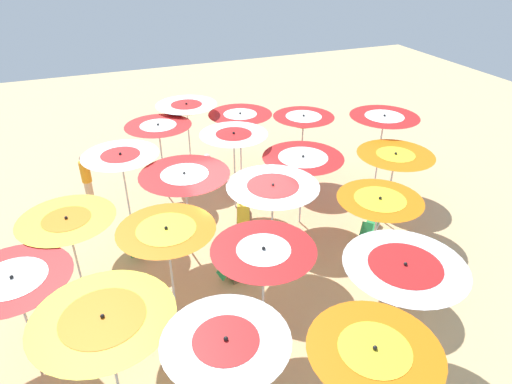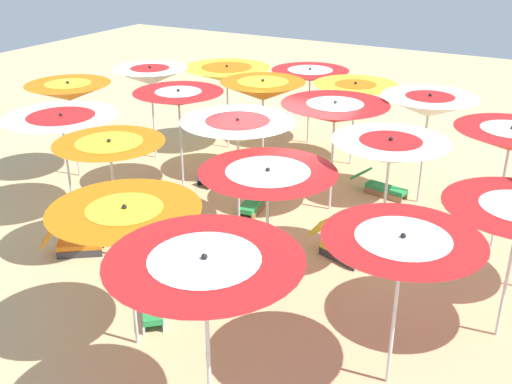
% 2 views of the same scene
% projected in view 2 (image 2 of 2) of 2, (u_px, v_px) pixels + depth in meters
% --- Properties ---
extents(ground, '(39.62, 39.62, 0.04)m').
position_uv_depth(ground, '(276.00, 225.00, 12.53)').
color(ground, '#D1B57F').
extents(beach_umbrella_1, '(2.03, 2.03, 2.44)m').
position_uv_depth(beach_umbrella_1, '(511.00, 139.00, 10.76)').
color(beach_umbrella_1, silver).
rests_on(beach_umbrella_1, ground).
extents(beach_umbrella_2, '(2.01, 2.01, 2.48)m').
position_uv_depth(beach_umbrella_2, '(429.00, 106.00, 12.62)').
color(beach_umbrella_2, silver).
rests_on(beach_umbrella_2, ground).
extents(beach_umbrella_3, '(2.09, 2.09, 2.16)m').
position_uv_depth(beach_umbrella_3, '(355.00, 91.00, 14.85)').
color(beach_umbrella_3, silver).
rests_on(beach_umbrella_3, ground).
extents(beach_umbrella_4, '(2.11, 2.11, 2.14)m').
position_uv_depth(beach_umbrella_4, '(310.00, 75.00, 16.36)').
color(beach_umbrella_4, silver).
rests_on(beach_umbrella_4, ground).
extents(beach_umbrella_6, '(1.96, 1.96, 2.51)m').
position_uv_depth(beach_umbrella_6, '(390.00, 151.00, 9.99)').
color(beach_umbrella_6, silver).
rests_on(beach_umbrella_6, ground).
extents(beach_umbrella_7, '(2.22, 2.22, 2.43)m').
position_uv_depth(beach_umbrella_7, '(335.00, 113.00, 12.29)').
color(beach_umbrella_7, silver).
rests_on(beach_umbrella_7, ground).
extents(beach_umbrella_8, '(1.98, 1.98, 2.43)m').
position_uv_depth(beach_umbrella_8, '(263.00, 91.00, 13.97)').
color(beach_umbrella_8, silver).
rests_on(beach_umbrella_8, ground).
extents(beach_umbrella_9, '(2.29, 2.29, 2.30)m').
position_uv_depth(beach_umbrella_9, '(227.00, 74.00, 15.95)').
color(beach_umbrella_9, silver).
rests_on(beach_umbrella_9, ground).
extents(beach_umbrella_10, '(2.01, 2.01, 2.29)m').
position_uv_depth(beach_umbrella_10, '(401.00, 253.00, 7.40)').
color(beach_umbrella_10, silver).
rests_on(beach_umbrella_10, ground).
extents(beach_umbrella_11, '(2.24, 2.24, 2.19)m').
position_uv_depth(beach_umbrella_11, '(268.00, 180.00, 9.60)').
color(beach_umbrella_11, silver).
rests_on(beach_umbrella_11, ground).
extents(beach_umbrella_12, '(2.19, 2.19, 2.38)m').
position_uv_depth(beach_umbrella_12, '(238.00, 131.00, 11.42)').
color(beach_umbrella_12, silver).
rests_on(beach_umbrella_12, ground).
extents(beach_umbrella_13, '(2.01, 2.01, 2.39)m').
position_uv_depth(beach_umbrella_13, '(179.00, 98.00, 13.28)').
color(beach_umbrella_13, silver).
rests_on(beach_umbrella_13, ground).
extents(beach_umbrella_14, '(1.90, 1.90, 2.45)m').
position_uv_depth(beach_umbrella_14, '(150.00, 76.00, 15.17)').
color(beach_umbrella_14, silver).
rests_on(beach_umbrella_14, ground).
extents(beach_umbrella_15, '(2.15, 2.15, 2.56)m').
position_uv_depth(beach_umbrella_15, '(205.00, 275.00, 6.40)').
color(beach_umbrella_15, silver).
rests_on(beach_umbrella_15, ground).
extents(beach_umbrella_16, '(2.09, 2.09, 2.28)m').
position_uv_depth(beach_umbrella_16, '(126.00, 222.00, 8.16)').
color(beach_umbrella_16, silver).
rests_on(beach_umbrella_16, ground).
extents(beach_umbrella_17, '(1.93, 1.93, 2.33)m').
position_uv_depth(beach_umbrella_17, '(110.00, 152.00, 10.43)').
color(beach_umbrella_17, silver).
rests_on(beach_umbrella_17, ground).
extents(beach_umbrella_18, '(2.27, 2.27, 2.27)m').
position_uv_depth(beach_umbrella_18, '(62.00, 124.00, 12.07)').
color(beach_umbrella_18, silver).
rests_on(beach_umbrella_18, ground).
extents(beach_umbrella_19, '(1.97, 1.97, 2.37)m').
position_uv_depth(beach_umbrella_19, '(69.00, 92.00, 14.04)').
color(beach_umbrella_19, silver).
rests_on(beach_umbrella_19, ground).
extents(lounger_0, '(1.14, 0.52, 0.67)m').
position_uv_depth(lounger_0, '(253.00, 202.00, 13.00)').
color(lounger_0, olive).
rests_on(lounger_0, ground).
extents(lounger_1, '(0.54, 1.38, 0.55)m').
position_uv_depth(lounger_1, '(382.00, 187.00, 13.78)').
color(lounger_1, olive).
rests_on(lounger_1, ground).
extents(lounger_2, '(0.94, 1.10, 0.61)m').
position_uv_depth(lounger_2, '(75.00, 244.00, 11.31)').
color(lounger_2, '#333338').
rests_on(lounger_2, ground).
extents(lounger_3, '(1.10, 1.02, 0.58)m').
position_uv_depth(lounger_3, '(151.00, 303.00, 9.58)').
color(lounger_3, silver).
rests_on(lounger_3, ground).
extents(lounger_4, '(1.22, 0.60, 0.59)m').
position_uv_depth(lounger_4, '(218.00, 173.00, 14.50)').
color(lounger_4, '#333338').
rests_on(lounger_4, ground).
extents(lounger_5, '(0.76, 1.26, 0.68)m').
position_uv_depth(lounger_5, '(339.00, 246.00, 11.20)').
color(lounger_5, '#333338').
rests_on(lounger_5, ground).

